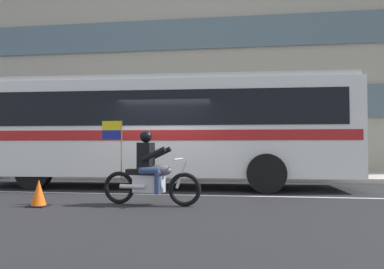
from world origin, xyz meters
name	(u,v)px	position (x,y,z in m)	size (l,w,h in m)	color
ground_plane	(163,192)	(0.00, 0.00, 0.00)	(60.00, 60.00, 0.00)	black
sidewalk_curb	(191,175)	(0.00, 5.10, 0.07)	(28.00, 3.80, 0.15)	#B7B2A8
lane_center_stripe	(158,194)	(0.00, -0.60, 0.00)	(26.60, 0.14, 0.01)	silver
office_building_facade	(198,75)	(0.00, 7.38, 4.54)	(28.00, 0.89, 9.07)	gray
transit_bus	(162,125)	(-0.32, 1.19, 1.88)	(11.22, 2.94, 3.22)	white
motorcycle_with_rider	(150,173)	(0.22, -2.33, 0.67)	(2.19, 0.65, 1.78)	black
fire_hydrant	(319,167)	(4.74, 3.74, 0.52)	(0.22, 0.30, 0.75)	#4C8C3F
traffic_cone	(39,194)	(-1.97, -2.86, 0.26)	(0.36, 0.36, 0.55)	#EA590F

